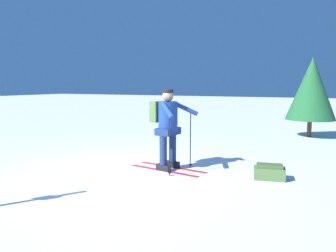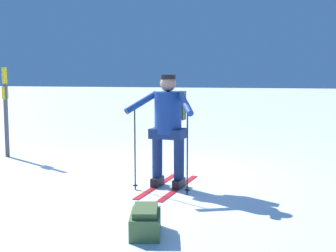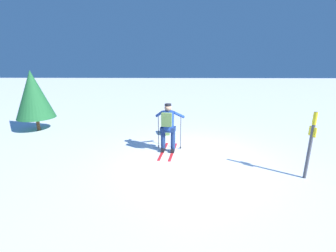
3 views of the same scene
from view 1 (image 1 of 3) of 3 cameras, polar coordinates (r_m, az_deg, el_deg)
ground_plane at (r=6.43m, az=-7.78°, el=-8.40°), size 80.00×80.00×0.00m
skier at (r=6.61m, az=-0.13°, el=0.47°), size 1.65×1.01×1.63m
dropped_backpack at (r=6.32m, az=17.24°, el=-7.69°), size 0.60×0.41×0.28m
pine_tree at (r=11.68m, az=23.71°, el=5.98°), size 1.57×1.57×2.61m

